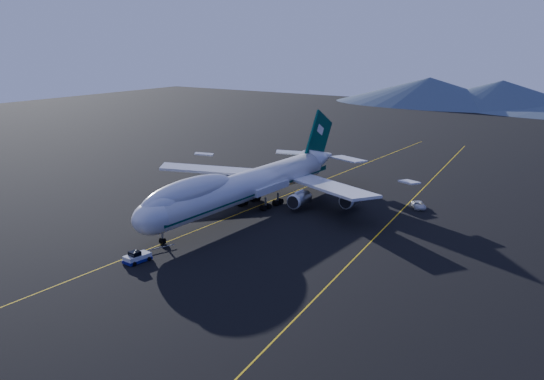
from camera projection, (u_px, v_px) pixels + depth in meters
The scene contains 6 objects.
ground at pixel (246, 211), 134.49m from camera, with size 500.00×500.00×0.00m, color black.
taxiway_line_main at pixel (246, 211), 134.49m from camera, with size 0.25×220.00×0.01m, color yellow.
taxiway_line_side at pixel (390, 222), 126.41m from camera, with size 0.25×200.00×0.01m, color yellow.
boeing_747 at pixel (246, 185), 133.09m from camera, with size 59.62×72.43×19.37m.
pushback_tug at pixel (137, 258), 103.85m from camera, with size 3.17×4.99×2.07m.
service_van at pixel (419, 205), 136.32m from camera, with size 2.46×5.34×1.48m, color silver.
Camera 1 is at (76.51, -104.28, 37.59)m, focal length 40.00 mm.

